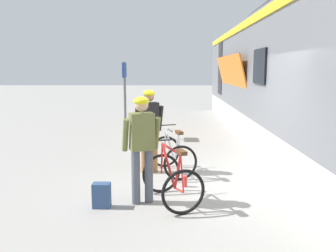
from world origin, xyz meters
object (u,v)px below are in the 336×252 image
train_car (327,79)px  backpack_on_platform (102,195)px  bicycle_far_red (172,179)px  platform_sign_post (125,87)px  cyclist_far_in_olive (142,140)px  bicycle_near_silver (172,155)px  cyclist_near_in_dark (149,124)px  water_bottle_near_the_bikes (185,181)px

train_car → backpack_on_platform: size_ratio=51.65×
backpack_on_platform → train_car: bearing=31.4°
bicycle_far_red → platform_sign_post: size_ratio=0.52×
train_car → cyclist_far_in_olive: (-4.02, -2.60, -0.91)m
platform_sign_post → cyclist_far_in_olive: bearing=-79.3°
train_car → bicycle_near_silver: train_car is taller
cyclist_near_in_dark → backpack_on_platform: (-0.63, -1.95, -0.85)m
water_bottle_near_the_bikes → cyclist_far_in_olive: bearing=-132.5°
train_car → platform_sign_post: (-5.02, 2.70, -0.34)m
cyclist_near_in_dark → bicycle_far_red: 1.92m
bicycle_near_silver → bicycle_far_red: 1.66m
train_car → water_bottle_near_the_bikes: 4.19m
bicycle_near_silver → platform_sign_post: platform_sign_post is taller
bicycle_far_red → backpack_on_platform: size_ratio=3.13×
bicycle_near_silver → bicycle_far_red: (-0.00, -1.66, 0.00)m
water_bottle_near_the_bikes → platform_sign_post: size_ratio=0.09×
cyclist_near_in_dark → water_bottle_near_the_bikes: cyclist_near_in_dark is taller
platform_sign_post → bicycle_far_red: bearing=-74.4°
cyclist_near_in_dark → bicycle_far_red: size_ratio=1.41×
cyclist_far_in_olive → platform_sign_post: platform_sign_post is taller
cyclist_far_in_olive → water_bottle_near_the_bikes: (0.73, 0.80, -0.95)m
bicycle_near_silver → backpack_on_platform: bicycle_near_silver is taller
cyclist_near_in_dark → backpack_on_platform: bearing=-108.0°
bicycle_near_silver → train_car: bearing=14.9°
cyclist_near_in_dark → water_bottle_near_the_bikes: bearing=-52.0°
bicycle_far_red → backpack_on_platform: 1.16m
cyclist_near_in_dark → bicycle_near_silver: size_ratio=1.42×
cyclist_far_in_olive → platform_sign_post: bearing=100.7°
cyclist_near_in_dark → backpack_on_platform: cyclist_near_in_dark is taller
backpack_on_platform → bicycle_near_silver: bearing=59.3°
bicycle_near_silver → platform_sign_post: (-1.48, 3.64, 1.22)m
cyclist_near_in_dark → backpack_on_platform: 2.22m
backpack_on_platform → platform_sign_post: bearing=94.0°
cyclist_far_in_olive → bicycle_near_silver: size_ratio=1.42×
bicycle_far_red → water_bottle_near_the_bikes: size_ratio=5.91×
bicycle_near_silver → backpack_on_platform: 2.19m
train_car → cyclist_near_in_dark: 4.21m
bicycle_far_red → cyclist_far_in_olive: bearing=-179.5°
train_car → backpack_on_platform: train_car is taller
train_car → platform_sign_post: size_ratio=8.61×
bicycle_far_red → platform_sign_post: 5.64m
cyclist_near_in_dark → cyclist_far_in_olive: (0.00, -1.74, 0.00)m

